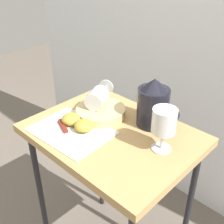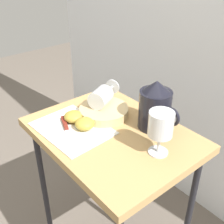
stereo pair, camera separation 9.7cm
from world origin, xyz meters
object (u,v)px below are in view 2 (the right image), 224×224
wine_glass_upright (161,126)px  wine_glass_tipped_near (101,97)px  basket_tray (104,112)px  pitcher (155,109)px  knife (66,128)px  apple_half_right (85,124)px  table (112,148)px  apple_half_left (74,117)px

wine_glass_upright → wine_glass_tipped_near: bearing=177.6°
basket_tray → pitcher: bearing=27.6°
wine_glass_upright → knife: size_ratio=0.75×
apple_half_right → wine_glass_upright: bearing=22.0°
basket_tray → apple_half_right: bearing=-74.7°
table → apple_half_left: apple_half_left is taller
wine_glass_upright → apple_half_left: (-0.32, -0.11, -0.08)m
basket_tray → apple_half_right: apple_half_right is taller
apple_half_right → apple_half_left: bearing=-176.3°
pitcher → apple_half_left: 0.30m
table → knife: knife is taller
wine_glass_tipped_near → knife: 0.18m
basket_tray → apple_half_right: 0.11m
knife → table: bearing=47.0°
basket_tray → knife: bearing=-93.0°
apple_half_left → knife: (0.03, -0.05, -0.01)m
wine_glass_tipped_near → apple_half_right: size_ratio=2.29×
table → wine_glass_upright: wine_glass_upright is taller
wine_glass_tipped_near → pitcher: bearing=23.2°
basket_tray → wine_glass_tipped_near: wine_glass_tipped_near is taller
knife → wine_glass_upright: bearing=28.0°
knife → apple_half_right: bearing=54.1°
table → wine_glass_tipped_near: bearing=157.9°
apple_half_left → apple_half_right: same height
basket_tray → wine_glass_upright: 0.30m
pitcher → knife: pitcher is taller
pitcher → wine_glass_tipped_near: (-0.20, -0.09, -0.00)m
table → basket_tray: basket_tray is taller
table → knife: size_ratio=3.62×
table → wine_glass_upright: (0.18, 0.04, 0.18)m
pitcher → wine_glass_upright: 0.15m
wine_glass_upright → knife: wine_glass_upright is taller
apple_half_left → table: bearing=26.9°
basket_tray → apple_half_left: apple_half_left is taller
apple_half_right → knife: 0.07m
wine_glass_tipped_near → knife: size_ratio=0.81×
basket_tray → wine_glass_tipped_near: bearing=163.7°
pitcher → table: bearing=-118.0°
wine_glass_upright → knife: bearing=-152.0°
pitcher → basket_tray: bearing=-152.4°
pitcher → wine_glass_upright: size_ratio=1.22×
table → basket_tray: 0.15m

